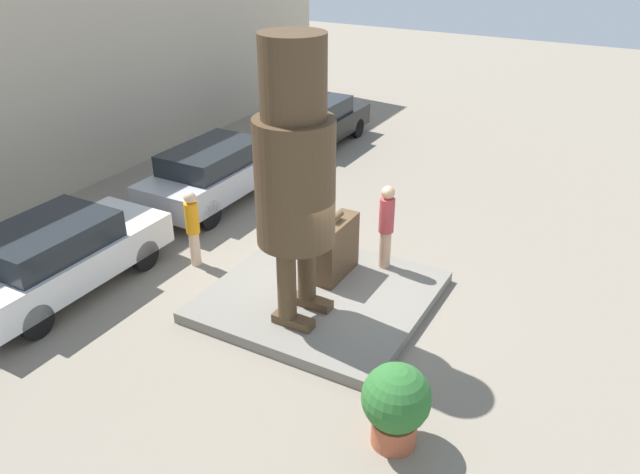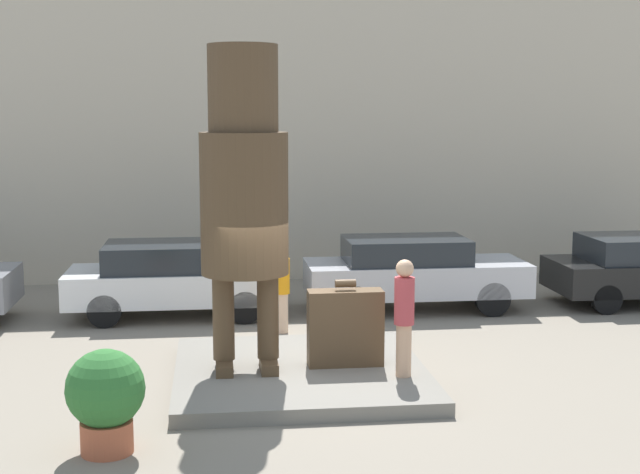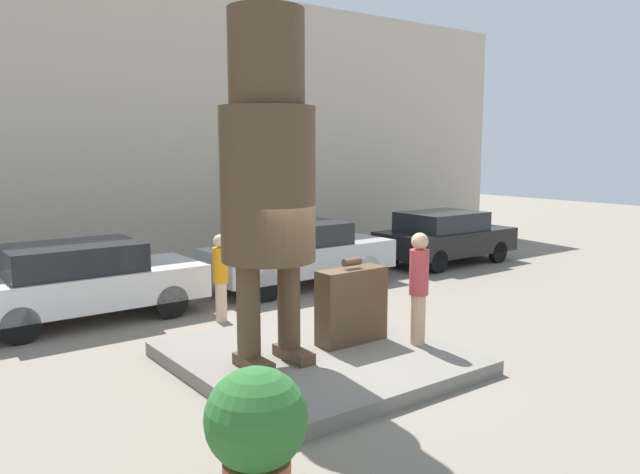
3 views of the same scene
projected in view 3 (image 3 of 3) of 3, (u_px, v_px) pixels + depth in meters
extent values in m
plane|color=gray|center=(316.00, 364.00, 9.54)|extent=(60.00, 60.00, 0.00)
cube|color=slate|center=(316.00, 358.00, 9.52)|extent=(3.87, 3.97, 0.21)
cube|color=beige|center=(116.00, 129.00, 15.82)|extent=(28.00, 0.60, 7.50)
cube|color=#4C3823|center=(253.00, 364.00, 8.71)|extent=(0.26, 0.76, 0.17)
cube|color=#4C3823|center=(294.00, 354.00, 9.12)|extent=(0.26, 0.76, 0.17)
cylinder|color=#4C3823|center=(248.00, 310.00, 8.70)|extent=(0.33, 0.33, 1.33)
cylinder|color=#4C3823|center=(289.00, 303.00, 9.10)|extent=(0.33, 0.33, 1.33)
cylinder|color=#4C3823|center=(268.00, 185.00, 8.65)|extent=(1.33, 1.33, 2.14)
cylinder|color=#4C3823|center=(266.00, 58.00, 8.40)|extent=(1.05, 1.05, 1.28)
cube|color=#4C3823|center=(352.00, 306.00, 9.86)|extent=(1.17, 0.41, 1.19)
cylinder|color=#4C3823|center=(352.00, 262.00, 9.76)|extent=(0.32, 0.12, 0.12)
cylinder|color=tan|center=(418.00, 319.00, 9.80)|extent=(0.23, 0.23, 0.80)
cylinder|color=#B23D42|center=(419.00, 272.00, 9.69)|extent=(0.30, 0.30, 0.71)
sphere|color=tan|center=(420.00, 241.00, 9.62)|extent=(0.27, 0.27, 0.27)
cube|color=silver|center=(86.00, 287.00, 11.90)|extent=(4.37, 1.84, 0.65)
cube|color=#1E2328|center=(72.00, 258.00, 11.68)|extent=(2.40, 1.66, 0.53)
cylinder|color=black|center=(140.00, 286.00, 13.40)|extent=(0.66, 0.18, 0.66)
cylinder|color=black|center=(171.00, 302.00, 12.08)|extent=(0.66, 0.18, 0.66)
cylinder|color=black|center=(1.00, 305.00, 11.80)|extent=(0.66, 0.18, 0.66)
cylinder|color=black|center=(19.00, 325.00, 10.48)|extent=(0.66, 0.18, 0.66)
cube|color=#B7B7BC|center=(300.00, 258.00, 14.79)|extent=(4.59, 1.73, 0.67)
cube|color=#1E2328|center=(292.00, 234.00, 14.57)|extent=(2.52, 1.56, 0.51)
cylinder|color=black|center=(328.00, 260.00, 16.30)|extent=(0.71, 0.18, 0.71)
cylinder|color=black|center=(367.00, 270.00, 15.06)|extent=(0.71, 0.18, 0.71)
cylinder|color=black|center=(232.00, 274.00, 14.61)|extent=(0.71, 0.18, 0.71)
cylinder|color=black|center=(267.00, 285.00, 13.38)|extent=(0.71, 0.18, 0.71)
cube|color=black|center=(446.00, 241.00, 17.78)|extent=(4.05, 1.89, 0.65)
cube|color=#1E2328|center=(442.00, 221.00, 17.58)|extent=(2.23, 1.70, 0.52)
cylinder|color=black|center=(452.00, 245.00, 19.25)|extent=(0.62, 0.18, 0.62)
cylinder|color=black|center=(498.00, 252.00, 17.89)|extent=(0.62, 0.18, 0.62)
cylinder|color=black|center=(393.00, 253.00, 17.77)|extent=(0.62, 0.18, 0.62)
cylinder|color=black|center=(438.00, 261.00, 16.41)|extent=(0.62, 0.18, 0.62)
sphere|color=#2D6B2D|center=(256.00, 419.00, 5.74)|extent=(0.97, 0.97, 0.97)
cylinder|color=beige|center=(221.00, 302.00, 11.85)|extent=(0.22, 0.22, 0.75)
cylinder|color=orange|center=(220.00, 265.00, 11.74)|extent=(0.29, 0.29, 0.67)
sphere|color=beige|center=(220.00, 241.00, 11.68)|extent=(0.25, 0.25, 0.25)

